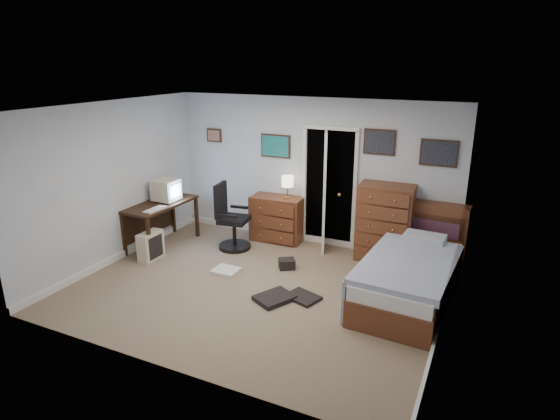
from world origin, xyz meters
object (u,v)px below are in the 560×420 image
at_px(computer_desk, 157,212).
at_px(low_dresser, 277,219).
at_px(tall_dresser, 385,223).
at_px(office_chair, 231,224).
at_px(bed, 408,279).

distance_m(computer_desk, low_dresser, 2.07).
bearing_deg(low_dresser, tall_dresser, -4.17).
bearing_deg(computer_desk, tall_dresser, 17.18).
height_order(office_chair, tall_dresser, tall_dresser).
distance_m(computer_desk, office_chair, 1.29).
distance_m(low_dresser, bed, 2.81).
relative_size(computer_desk, tall_dresser, 1.09).
bearing_deg(low_dresser, computer_desk, -152.12).
bearing_deg(tall_dresser, office_chair, -168.11).
distance_m(low_dresser, tall_dresser, 1.91).
height_order(computer_desk, tall_dresser, tall_dresser).
bearing_deg(office_chair, computer_desk, -169.37).
bearing_deg(office_chair, bed, -19.29).
xyz_separation_m(office_chair, bed, (3.07, -0.59, -0.12)).
relative_size(computer_desk, low_dresser, 1.50).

